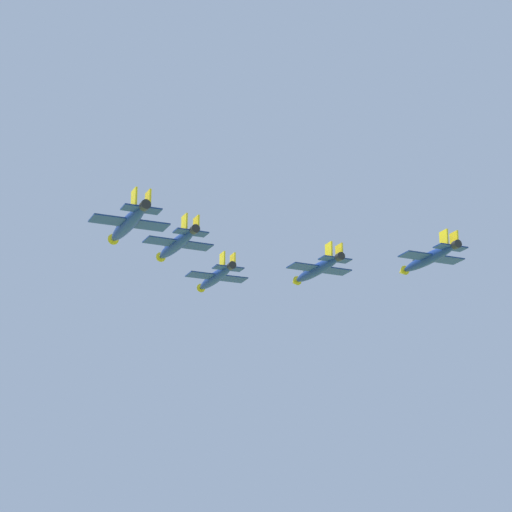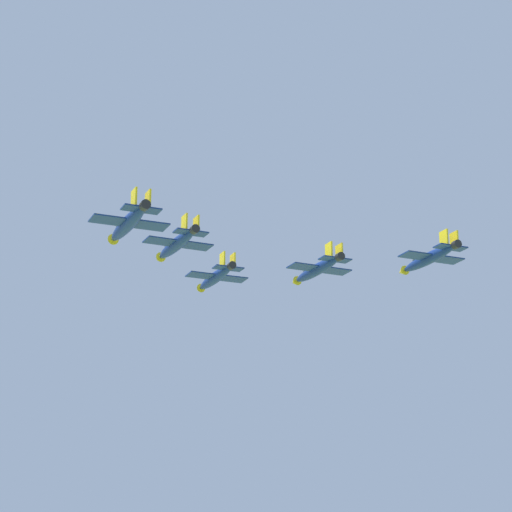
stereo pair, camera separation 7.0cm
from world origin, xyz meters
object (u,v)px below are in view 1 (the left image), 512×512
jet_left_outer (128,223)px  jet_right_outer (429,258)px  jet_right_wingman (317,269)px  jet_lead (215,277)px  jet_left_wingman (176,244)px

jet_left_outer → jet_right_outer: size_ratio=1.05×
jet_left_outer → jet_right_wingman: bearing=-67.6°
jet_lead → jet_left_outer: size_ratio=0.96×
jet_right_wingman → jet_left_outer: bearing=110.8°
jet_left_wingman → jet_right_wingman: 26.60m
jet_left_wingman → jet_right_wingman: jet_left_wingman is taller
jet_left_wingman → jet_right_wingman: (26.57, 0.59, -1.22)m
jet_lead → jet_right_wingman: 20.54m
jet_right_wingman → jet_right_outer: 20.53m
jet_right_wingman → jet_left_outer: (-39.50, -16.51, -1.96)m
jet_left_wingman → jet_right_wingman: bearing=-90.4°
jet_right_outer → jet_right_wingman: bearing=40.6°
jet_right_outer → jet_left_outer: bearing=90.2°
jet_left_outer → jet_right_outer: bearing=-89.0°
jet_left_wingman → jet_right_outer: bearing=-111.8°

